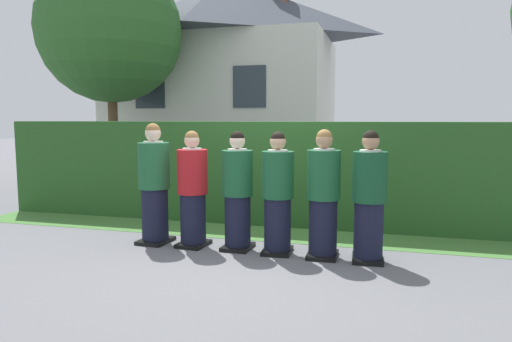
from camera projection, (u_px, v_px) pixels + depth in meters
name	position (u px, v px, depth m)	size (l,w,h in m)	color
ground_plane	(256.00, 251.00, 6.12)	(60.00, 60.00, 0.00)	slate
student_front_row_0	(154.00, 186.00, 6.44)	(0.43, 0.54, 1.66)	black
student_in_red_blazer	(193.00, 192.00, 6.28)	(0.41, 0.47, 1.56)	black
student_front_row_2	(238.00, 194.00, 6.13)	(0.41, 0.50, 1.56)	black
student_front_row_3	(278.00, 196.00, 5.94)	(0.41, 0.50, 1.56)	black
student_front_row_4	(323.00, 197.00, 5.76)	(0.41, 0.50, 1.59)	black
student_front_row_5	(369.00, 200.00, 5.60)	(0.41, 0.47, 1.58)	black
hedge	(284.00, 173.00, 7.67)	(9.97, 0.70, 1.67)	#285623
school_building_main	(225.00, 74.00, 14.76)	(6.85, 4.61, 6.06)	silver
oak_tree_left	(110.00, 31.00, 11.64)	(3.56, 3.56, 5.67)	brown
lawn_strip	(272.00, 234.00, 7.00)	(9.97, 0.90, 0.01)	#477A38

